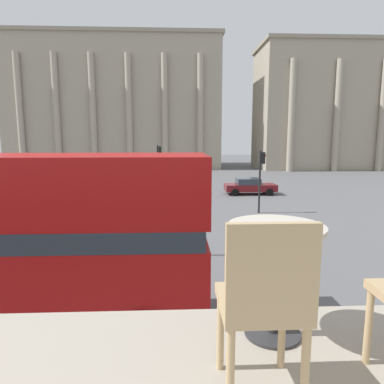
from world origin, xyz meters
The scene contains 12 objects.
cafe_dining_table centered at (1.66, -0.35, 3.80)m, with size 0.60×0.60×0.73m.
cafe_chair_0 centered at (1.45, -0.91, 3.78)m, with size 0.40×0.40×0.91m.
plaza_building_left centered at (-8.36, 56.88, 10.07)m, with size 32.95×16.80×20.14m.
plaza_building_right centered at (30.32, 51.35, 9.39)m, with size 33.34×11.22×18.78m.
traffic_light_near centered at (2.11, 10.52, 2.48)m, with size 0.42×0.24×3.79m.
traffic_light_mid centered at (6.22, 18.26, 2.52)m, with size 0.42×0.24×3.86m.
traffic_light_far centered at (-0.31, 23.71, 2.66)m, with size 0.42×0.24×4.10m.
car_maroon centered at (7.11, 25.50, 0.70)m, with size 4.20×1.93×1.35m.
pedestrian_grey centered at (-5.34, 26.12, 1.05)m, with size 0.32×0.32×1.81m.
pedestrian_black centered at (-7.44, 19.99, 0.99)m, with size 0.32×0.32×1.72m.
pedestrian_blue centered at (-1.20, 13.02, 1.00)m, with size 0.32×0.32×1.73m.
pedestrian_yellow centered at (-3.47, 19.71, 0.99)m, with size 0.32×0.32×1.72m.
Camera 1 is at (1.04, -2.38, 4.51)m, focal length 32.00 mm.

